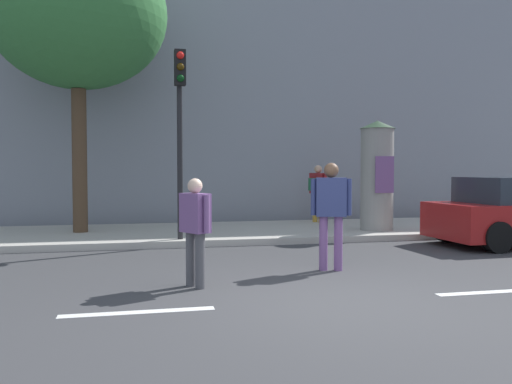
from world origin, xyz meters
TOP-DOWN VIEW (x-y plane):
  - ground_plane at (0.00, 0.00)m, footprint 80.00×80.00m
  - sidewalk_curb at (0.00, 7.00)m, footprint 36.00×4.00m
  - lane_markings at (-0.00, 0.00)m, footprint 25.80×0.16m
  - building_backdrop at (0.00, 12.00)m, footprint 36.00×5.00m
  - traffic_light at (-1.50, 5.24)m, footprint 0.24×0.45m
  - poster_column at (3.49, 6.04)m, footprint 0.90×0.90m
  - street_tree at (-3.79, 7.19)m, footprint 4.28×4.28m
  - pedestrian_with_backpack at (0.73, 1.95)m, footprint 0.65×0.37m
  - pedestrian_tallest at (-1.60, 1.19)m, footprint 0.43×0.55m
  - pedestrian_in_red_top at (2.67, 8.23)m, footprint 0.51×0.60m

SIDE VIEW (x-z plane):
  - ground_plane at x=0.00m, z-range 0.00..0.00m
  - lane_markings at x=0.00m, z-range 0.00..0.01m
  - sidewalk_curb at x=0.00m, z-range 0.00..0.15m
  - pedestrian_tallest at x=-1.60m, z-range 0.13..1.68m
  - pedestrian_with_backpack at x=0.73m, z-range 0.18..1.96m
  - pedestrian_in_red_top at x=2.67m, z-range 0.32..1.97m
  - poster_column at x=3.49m, z-range 0.17..2.93m
  - traffic_light at x=-1.50m, z-range 0.87..4.95m
  - building_backdrop at x=0.00m, z-range 0.00..9.52m
  - street_tree at x=-3.79m, z-range 1.87..8.99m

